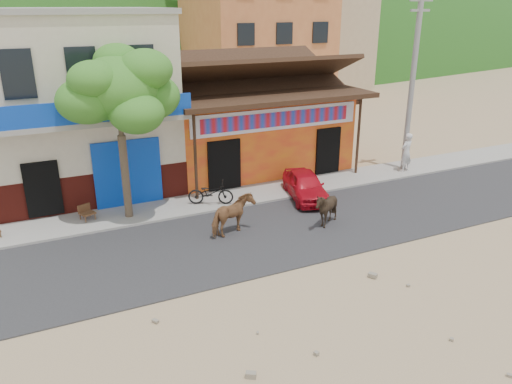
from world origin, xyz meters
The scene contains 15 objects.
ground centered at (0.00, 0.00, 0.00)m, with size 120.00×120.00×0.00m, color #9E825B.
road centered at (0.00, 2.50, 0.02)m, with size 60.00×5.00×0.04m, color #28282B.
sidewalk centered at (0.00, 6.00, 0.06)m, with size 60.00×2.00×0.12m, color gray.
dance_club centered at (2.00, 10.00, 1.80)m, with size 8.00×6.00×3.60m, color orange.
cafe_building centered at (-5.50, 10.00, 3.50)m, with size 7.00×6.00×7.00m, color beige.
apartment_front centered at (9.00, 24.00, 6.00)m, with size 9.00×9.00×12.00m, color #CC723F.
apartment_rear centered at (18.00, 30.00, 5.00)m, with size 8.00×8.00×10.00m, color tan.
tree centered at (-4.60, 5.80, 3.12)m, with size 3.00×3.00×6.00m, color #2D721E, non-canonical shape.
utility_pole centered at (8.20, 6.00, 4.12)m, with size 0.24×0.24×8.00m, color gray.
cow_tan centered at (-1.70, 2.97, 0.71)m, with size 0.73×1.59×1.34m, color #8F5F39.
cow_dark centered at (1.50, 2.21, 0.68)m, with size 1.04×1.17×1.28m, color black.
red_car centered at (2.19, 4.80, 0.59)m, with size 1.29×3.22×1.10m, color red.
scooter centered at (-1.50, 5.64, 0.57)m, with size 0.60×1.73×0.91m, color black.
pedestrian centered at (8.00, 5.67, 1.01)m, with size 0.65×0.42×1.77m, color silver.
cafe_chair_right centered at (-6.00, 6.11, 0.62)m, with size 0.46×0.46×1.00m, color #502C1A, non-canonical shape.
Camera 1 is at (-7.51, -11.20, 7.32)m, focal length 35.00 mm.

